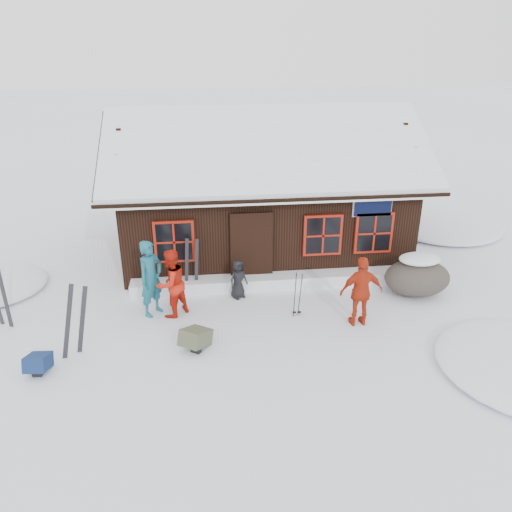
{
  "coord_description": "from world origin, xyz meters",
  "views": [
    {
      "loc": [
        -0.4,
        -9.6,
        6.16
      ],
      "look_at": [
        0.89,
        1.38,
        1.3
      ],
      "focal_mm": 35.0,
      "sensor_mm": 36.0,
      "label": 1
    }
  ],
  "objects_px": {
    "skier_orange_left": "(171,283)",
    "backpack_olive": "(196,341)",
    "ski_pair_left": "(75,321)",
    "backpack_blue": "(39,365)",
    "ski_poles": "(297,295)",
    "skier_orange_right": "(361,292)",
    "skier_teal": "(151,278)",
    "skier_crouched": "(238,279)",
    "boulder": "(417,276)"
  },
  "relations": [
    {
      "from": "backpack_blue",
      "to": "skier_orange_right",
      "type": "bearing_deg",
      "value": 13.09
    },
    {
      "from": "skier_teal",
      "to": "boulder",
      "type": "height_order",
      "value": "skier_teal"
    },
    {
      "from": "skier_orange_left",
      "to": "ski_pair_left",
      "type": "xyz_separation_m",
      "value": [
        -1.91,
        -1.42,
        -0.05
      ]
    },
    {
      "from": "skier_orange_right",
      "to": "boulder",
      "type": "relative_size",
      "value": 1.0
    },
    {
      "from": "backpack_blue",
      "to": "skier_teal",
      "type": "bearing_deg",
      "value": 49.04
    },
    {
      "from": "skier_orange_right",
      "to": "backpack_blue",
      "type": "height_order",
      "value": "skier_orange_right"
    },
    {
      "from": "backpack_blue",
      "to": "ski_pair_left",
      "type": "bearing_deg",
      "value": 42.97
    },
    {
      "from": "skier_orange_right",
      "to": "boulder",
      "type": "xyz_separation_m",
      "value": [
        1.93,
        1.29,
        -0.35
      ]
    },
    {
      "from": "ski_pair_left",
      "to": "ski_poles",
      "type": "distance_m",
      "value": 4.99
    },
    {
      "from": "skier_orange_left",
      "to": "boulder",
      "type": "distance_m",
      "value": 6.27
    },
    {
      "from": "skier_orange_right",
      "to": "backpack_olive",
      "type": "relative_size",
      "value": 2.64
    },
    {
      "from": "ski_pair_left",
      "to": "backpack_blue",
      "type": "height_order",
      "value": "ski_pair_left"
    },
    {
      "from": "skier_orange_left",
      "to": "backpack_olive",
      "type": "bearing_deg",
      "value": 67.6
    },
    {
      "from": "boulder",
      "to": "backpack_olive",
      "type": "xyz_separation_m",
      "value": [
        -5.72,
        -1.83,
        -0.33
      ]
    },
    {
      "from": "skier_teal",
      "to": "skier_crouched",
      "type": "height_order",
      "value": "skier_teal"
    },
    {
      "from": "ski_poles",
      "to": "backpack_blue",
      "type": "distance_m",
      "value": 5.79
    },
    {
      "from": "ski_pair_left",
      "to": "backpack_blue",
      "type": "bearing_deg",
      "value": -147.96
    },
    {
      "from": "skier_orange_left",
      "to": "backpack_olive",
      "type": "distance_m",
      "value": 1.71
    },
    {
      "from": "skier_orange_right",
      "to": "backpack_blue",
      "type": "relative_size",
      "value": 3.07
    },
    {
      "from": "backpack_olive",
      "to": "skier_orange_right",
      "type": "bearing_deg",
      "value": 41.66
    },
    {
      "from": "ski_poles",
      "to": "backpack_blue",
      "type": "xyz_separation_m",
      "value": [
        -5.56,
        -1.59,
        -0.39
      ]
    },
    {
      "from": "skier_orange_left",
      "to": "skier_crouched",
      "type": "relative_size",
      "value": 1.62
    },
    {
      "from": "ski_poles",
      "to": "backpack_blue",
      "type": "relative_size",
      "value": 2.1
    },
    {
      "from": "boulder",
      "to": "ski_poles",
      "type": "relative_size",
      "value": 1.46
    },
    {
      "from": "ski_pair_left",
      "to": "ski_poles",
      "type": "relative_size",
      "value": 1.44
    },
    {
      "from": "ski_pair_left",
      "to": "backpack_blue",
      "type": "xyz_separation_m",
      "value": [
        -0.68,
        -0.54,
        -0.65
      ]
    },
    {
      "from": "skier_teal",
      "to": "backpack_olive",
      "type": "xyz_separation_m",
      "value": [
        1.0,
        -1.6,
        -0.77
      ]
    },
    {
      "from": "skier_orange_left",
      "to": "ski_pair_left",
      "type": "bearing_deg",
      "value": -5.55
    },
    {
      "from": "skier_crouched",
      "to": "backpack_olive",
      "type": "height_order",
      "value": "skier_crouched"
    },
    {
      "from": "skier_teal",
      "to": "ski_poles",
      "type": "distance_m",
      "value": 3.49
    },
    {
      "from": "skier_teal",
      "to": "skier_orange_right",
      "type": "distance_m",
      "value": 4.9
    },
    {
      "from": "skier_teal",
      "to": "skier_orange_left",
      "type": "relative_size",
      "value": 1.12
    },
    {
      "from": "skier_orange_left",
      "to": "backpack_blue",
      "type": "height_order",
      "value": "skier_orange_left"
    },
    {
      "from": "skier_teal",
      "to": "skier_orange_right",
      "type": "xyz_separation_m",
      "value": [
        4.79,
        -1.05,
        -0.09
      ]
    },
    {
      "from": "skier_crouched",
      "to": "backpack_olive",
      "type": "relative_size",
      "value": 1.62
    },
    {
      "from": "skier_teal",
      "to": "boulder",
      "type": "distance_m",
      "value": 6.74
    },
    {
      "from": "skier_orange_right",
      "to": "ski_pair_left",
      "type": "distance_m",
      "value": 6.25
    },
    {
      "from": "skier_crouched",
      "to": "backpack_blue",
      "type": "relative_size",
      "value": 1.89
    },
    {
      "from": "skier_orange_left",
      "to": "backpack_blue",
      "type": "distance_m",
      "value": 3.33
    },
    {
      "from": "skier_teal",
      "to": "ski_pair_left",
      "type": "relative_size",
      "value": 1.13
    },
    {
      "from": "skier_orange_right",
      "to": "ski_poles",
      "type": "distance_m",
      "value": 1.5
    },
    {
      "from": "skier_crouched",
      "to": "boulder",
      "type": "xyz_separation_m",
      "value": [
        4.61,
        -0.35,
        -0.02
      ]
    },
    {
      "from": "skier_orange_left",
      "to": "skier_orange_right",
      "type": "distance_m",
      "value": 4.42
    },
    {
      "from": "ski_poles",
      "to": "backpack_olive",
      "type": "distance_m",
      "value": 2.69
    },
    {
      "from": "skier_crouched",
      "to": "ski_pair_left",
      "type": "xyz_separation_m",
      "value": [
        -3.55,
        -2.12,
        0.28
      ]
    },
    {
      "from": "ski_poles",
      "to": "backpack_blue",
      "type": "height_order",
      "value": "ski_poles"
    },
    {
      "from": "skier_orange_left",
      "to": "ski_poles",
      "type": "bearing_deg",
      "value": 130.56
    },
    {
      "from": "skier_orange_right",
      "to": "ski_pair_left",
      "type": "xyz_separation_m",
      "value": [
        -6.23,
        -0.49,
        -0.05
      ]
    },
    {
      "from": "skier_orange_left",
      "to": "ski_pair_left",
      "type": "relative_size",
      "value": 1.01
    },
    {
      "from": "skier_crouched",
      "to": "ski_pair_left",
      "type": "distance_m",
      "value": 4.14
    }
  ]
}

